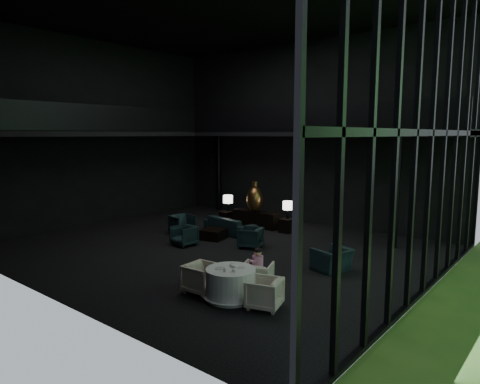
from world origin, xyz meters
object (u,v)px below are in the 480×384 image
Objects in this scene: console at (256,219)px; coffee_table at (213,234)px; dining_table at (231,286)px; dining_chair_north at (257,275)px; sofa at (230,221)px; child at (258,260)px; lounge_armchair_west at (182,222)px; dining_chair_west at (202,276)px; bronze_urn at (255,199)px; side_table_right at (287,226)px; lounge_armchair_south at (184,235)px; dining_chair_east at (264,292)px; window_armchair at (332,256)px; side_table_left at (226,217)px; table_lamp_left at (228,200)px; lounge_armchair_east at (250,236)px; table_lamp_right at (288,206)px.

console is 2.74m from coffee_table.
dining_table is 1.86× the size of dining_chair_north.
sofa reaches higher than dining_chair_north.
console is at bearing -85.21° from sofa.
child is (-0.02, 0.04, 0.38)m from dining_chair_north.
lounge_armchair_west reaches higher than dining_chair_west.
child is (4.47, -5.77, -0.48)m from bronze_urn.
bronze_urn is 7.81m from dining_chair_west.
lounge_armchair_south reaches higher than side_table_right.
lounge_armchair_south reaches higher than console.
dining_chair_north is 1.43m from dining_chair_west.
bronze_urn is 1.71× the size of dining_chair_east.
sofa reaches higher than window_armchair.
side_table_left is 0.66× the size of dining_chair_east.
lounge_armchair_west is 6.63m from child.
dining_table is (4.41, -6.85, -0.01)m from console.
side_table_left is at bearing -178.42° from side_table_right.
lounge_armchair_east is at bearing -39.18° from table_lamp_left.
lounge_armchair_south is (-0.14, -4.08, 0.05)m from console.
dining_chair_east is (3.76, -6.83, -0.69)m from table_lamp_right.
window_armchair is 1.59× the size of child.
lounge_armchair_east reaches higher than dining_table.
lounge_armchair_south is (-0.14, -4.00, -0.84)m from bronze_urn.
bronze_urn is at bearing 123.06° from dining_table.
table_lamp_right reaches higher than dining_chair_west.
lounge_armchair_south is at bearing -92.03° from console.
console is 1.60m from side_table_right.
table_lamp_left is at bearing 131.12° from dining_table.
dining_chair_east is at bearing -51.68° from console.
lounge_armchair_south is (-1.74, -4.06, 0.11)m from side_table_right.
child is (0.07, 1.01, 0.43)m from dining_table.
bronze_urn is 7.32m from child.
console is 3.38m from lounge_armchair_east.
window_armchair is (5.46, 0.75, 0.03)m from lounge_armchair_south.
lounge_armchair_west is at bearing 146.21° from dining_table.
table_lamp_left is at bearing 113.93° from lounge_armchair_south.
lounge_armchair_west is 1.13× the size of dining_chair_west.
child is (4.47, -5.84, 0.41)m from console.
lounge_armchair_west is at bearing -78.32° from window_armchair.
dining_table is at bearing -112.65° from lounge_armchair_west.
window_armchair is 3.64m from dining_table.
side_table_right is (3.20, 0.09, 0.03)m from side_table_left.
table_lamp_right is at bearing -168.09° from dining_chair_east.
dining_chair_west is (5.17, -6.87, 0.17)m from side_table_left.
window_armchair is 3.46m from dining_chair_east.
side_table_right is 0.59× the size of lounge_armchair_west.
lounge_armchair_south is at bearing -120.11° from lounge_armchair_west.
dining_table is at bearing 86.25° from child.
child is (2.87, -5.89, -0.32)m from table_lamp_right.
lounge_armchair_south reaches higher than dining_chair_east.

